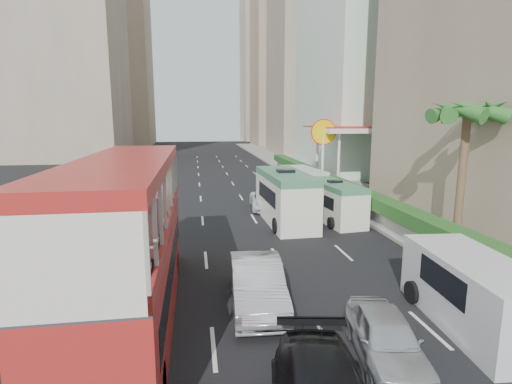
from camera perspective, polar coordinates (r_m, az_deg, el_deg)
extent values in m
plane|color=black|center=(14.09, 8.86, -15.73)|extent=(200.00, 200.00, 0.00)
cube|color=#AF231F|center=(12.73, -17.68, -6.76)|extent=(2.50, 11.00, 5.06)
imported|color=silver|center=(13.95, 0.14, -15.88)|extent=(1.92, 4.85, 1.57)
imported|color=silver|center=(11.72, 17.87, -21.98)|extent=(2.16, 4.05, 1.31)
imported|color=silver|center=(27.78, 1.38, -2.44)|extent=(2.32, 4.46, 1.20)
cube|color=silver|center=(24.05, 4.21, -0.77)|extent=(2.52, 6.95, 3.05)
cube|color=silver|center=(24.86, 11.09, -1.36)|extent=(2.36, 5.53, 2.38)
cube|color=silver|center=(13.94, 28.70, -12.52)|extent=(2.54, 5.42, 2.11)
cube|color=silver|center=(32.54, 6.61, 1.40)|extent=(2.76, 5.78, 2.23)
cube|color=#99968C|center=(39.70, 10.44, 1.42)|extent=(6.00, 120.00, 0.18)
cube|color=silver|center=(28.48, 12.35, -0.96)|extent=(0.30, 44.00, 1.00)
cube|color=#2D6626|center=(28.32, 12.42, 0.72)|extent=(1.10, 44.00, 0.70)
cylinder|color=brown|center=(20.08, 27.26, 1.23)|extent=(0.36, 0.36, 6.40)
cube|color=silver|center=(37.86, 12.99, 4.96)|extent=(6.50, 8.00, 5.50)
cube|color=tan|center=(75.76, 9.26, 24.68)|extent=(16.00, 16.00, 50.00)
cube|color=tan|center=(97.62, 4.02, 19.72)|extent=(14.00, 14.00, 44.00)
cube|color=tan|center=(118.71, 1.56, 17.10)|extent=(14.00, 14.00, 40.00)
cube|color=tan|center=(104.96, -19.63, 19.07)|extent=(16.00, 16.00, 46.00)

